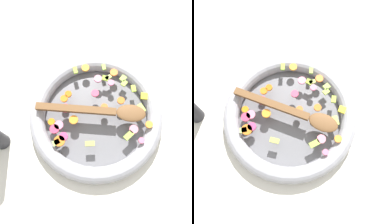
{
  "view_description": "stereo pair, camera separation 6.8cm",
  "coord_description": "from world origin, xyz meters",
  "views": [
    {
      "loc": [
        0.08,
        0.22,
        0.69
      ],
      "look_at": [
        0.0,
        0.0,
        0.05
      ],
      "focal_mm": 35.0,
      "sensor_mm": 36.0,
      "label": 1
    },
    {
      "loc": [
        0.02,
        0.23,
        0.69
      ],
      "look_at": [
        0.0,
        0.0,
        0.05
      ],
      "focal_mm": 35.0,
      "sensor_mm": 36.0,
      "label": 2
    }
  ],
  "objects": [
    {
      "name": "ground_plane",
      "position": [
        0.0,
        0.0,
        0.0
      ],
      "size": [
        4.0,
        4.0,
        0.0
      ],
      "primitive_type": "plane",
      "color": "silver"
    },
    {
      "name": "skillet",
      "position": [
        0.0,
        0.0,
        0.02
      ],
      "size": [
        0.43,
        0.43,
        0.05
      ],
      "color": "slate",
      "rests_on": "ground_plane"
    },
    {
      "name": "chopped_vegetables",
      "position": [
        0.0,
        -0.02,
        0.05
      ],
      "size": [
        0.33,
        0.32,
        0.01
      ],
      "color": "orange",
      "rests_on": "skillet"
    },
    {
      "name": "wooden_spoon",
      "position": [
        -0.02,
        0.01,
        0.06
      ],
      "size": [
        0.32,
        0.18,
        0.01
      ],
      "color": "brown",
      "rests_on": "chopped_vegetables"
    }
  ]
}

